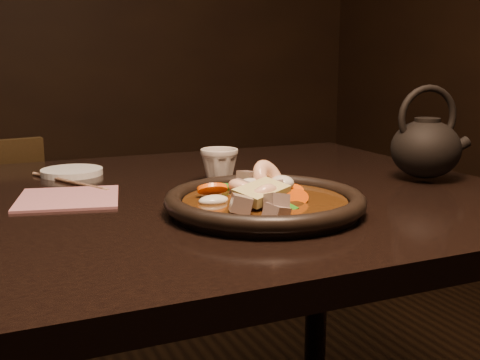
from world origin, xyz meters
name	(u,v)px	position (x,y,z in m)	size (l,w,h in m)	color
table	(62,252)	(0.00, 0.00, 0.67)	(1.60, 0.90, 0.75)	black
plate	(265,203)	(0.28, -0.17, 0.77)	(0.31, 0.31, 0.03)	black
stirfry	(263,197)	(0.28, -0.17, 0.77)	(0.20, 0.22, 0.08)	#391E0A
soy_dish	(208,193)	(0.24, -0.04, 0.76)	(0.11, 0.11, 0.02)	white
saucer_right	(72,172)	(0.06, 0.26, 0.76)	(0.12, 0.12, 0.01)	white
tea_cup	(219,165)	(0.30, 0.06, 0.79)	(0.07, 0.07, 0.07)	beige
chopsticks	(68,181)	(0.04, 0.18, 0.75)	(0.11, 0.22, 0.01)	tan
napkin	(68,198)	(0.02, 0.04, 0.75)	(0.16, 0.16, 0.00)	#A6666D
teapot	(426,146)	(0.68, -0.08, 0.82)	(0.16, 0.13, 0.18)	black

